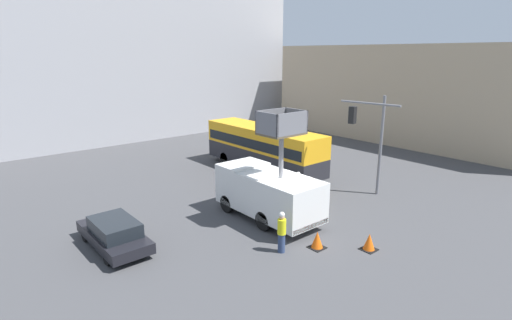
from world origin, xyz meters
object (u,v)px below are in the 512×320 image
traffic_light_pole (372,131)px  traffic_cone_near_truck (369,242)px  road_worker_near_truck (282,232)px  road_worker_directing (298,186)px  city_bus (263,146)px  traffic_cone_mid_road (317,240)px  parked_car_curbside (114,233)px  utility_truck (268,191)px

traffic_light_pole → traffic_cone_near_truck: (-5.32, -3.81, -3.78)m
road_worker_near_truck → road_worker_directing: 6.46m
city_bus → traffic_light_pole: size_ratio=1.73×
road_worker_directing → traffic_cone_mid_road: 5.96m
parked_car_curbside → road_worker_near_truck: bearing=-43.5°
traffic_light_pole → traffic_cone_mid_road: traffic_light_pole is taller
road_worker_directing → parked_car_curbside: 10.62m
city_bus → traffic_light_pole: (0.75, -8.57, 2.25)m
city_bus → parked_car_curbside: 14.06m
traffic_cone_near_truck → road_worker_near_truck: bearing=142.9°
utility_truck → traffic_cone_mid_road: utility_truck is taller
utility_truck → traffic_light_pole: size_ratio=1.00×
road_worker_directing → parked_car_curbside: size_ratio=0.39×
traffic_light_pole → road_worker_near_truck: bearing=-170.3°
city_bus → parked_car_curbside: size_ratio=2.31×
traffic_cone_mid_road → parked_car_curbside: bearing=139.5°
road_worker_near_truck → traffic_cone_mid_road: road_worker_near_truck is taller
road_worker_near_truck → parked_car_curbside: (-5.44, 5.15, -0.25)m
utility_truck → traffic_light_pole: bearing=-14.8°
traffic_light_pole → traffic_cone_near_truck: 7.56m
traffic_light_pole → parked_car_curbside: (-13.89, 3.71, -3.44)m
traffic_light_pole → parked_car_curbside: 14.78m
utility_truck → parked_car_curbside: 7.77m
road_worker_directing → traffic_cone_mid_road: size_ratio=2.29×
road_worker_near_truck → parked_car_curbside: road_worker_near_truck is taller
road_worker_near_truck → traffic_light_pole: bearing=-119.5°
utility_truck → city_bus: bearing=50.4°
traffic_cone_near_truck → city_bus: bearing=69.7°
city_bus → traffic_cone_mid_road: (-6.21, -10.77, -1.53)m
utility_truck → traffic_light_pole: traffic_light_pole is taller
traffic_cone_near_truck → traffic_cone_mid_road: bearing=135.4°
road_worker_directing → utility_truck: bearing=89.3°
road_worker_directing → traffic_cone_near_truck: road_worker_directing is taller
utility_truck → parked_car_curbside: utility_truck is taller
city_bus → parked_car_curbside: bearing=95.8°
city_bus → parked_car_curbside: (-13.14, -4.86, -1.19)m
road_worker_near_truck → traffic_cone_near_truck: (3.13, -2.37, -0.59)m
utility_truck → traffic_cone_near_truck: 5.75m
road_worker_near_truck → traffic_cone_mid_road: size_ratio=2.43×
road_worker_near_truck → city_bus: bearing=-76.7°
utility_truck → city_bus: utility_truck is taller
utility_truck → parked_car_curbside: (-7.46, 2.01, -0.84)m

